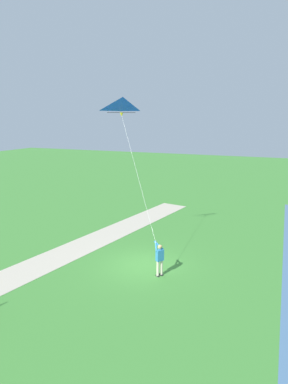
# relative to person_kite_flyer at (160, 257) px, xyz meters

# --- Properties ---
(ground_plane) EXTENTS (120.00, 120.00, 0.00)m
(ground_plane) POSITION_rel_person_kite_flyer_xyz_m (1.29, -0.85, -1.05)
(ground_plane) COLOR #3D7F33
(walkway_path) EXTENTS (8.13, 31.91, 0.02)m
(walkway_path) POSITION_rel_person_kite_flyer_xyz_m (6.66, 1.15, -1.04)
(walkway_path) COLOR #B7AD99
(walkway_path) RESTS_ON ground
(person_kite_flyer) EXTENTS (0.62, 0.55, 1.83)m
(person_kite_flyer) POSITION_rel_person_kite_flyer_xyz_m (0.00, 0.00, 0.00)
(person_kite_flyer) COLOR #232328
(person_kite_flyer) RESTS_ON ground
(flying_kite) EXTENTS (3.54, 2.55, 7.47)m
(flying_kite) POSITION_rel_person_kite_flyer_xyz_m (2.97, -1.93, 7.68)
(flying_kite) COLOR blue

